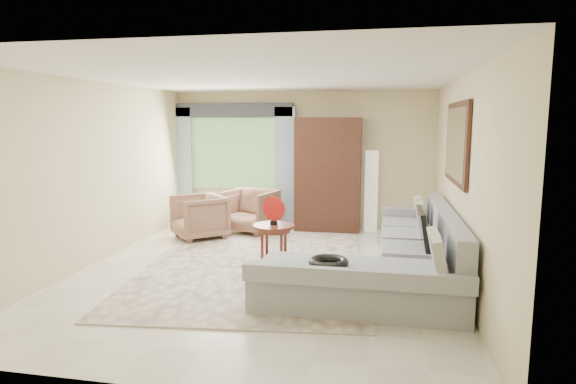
% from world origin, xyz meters
% --- Properties ---
extents(ground, '(6.00, 6.00, 0.00)m').
position_xyz_m(ground, '(0.00, 0.00, 0.00)').
color(ground, silver).
rests_on(ground, ground).
extents(area_rug, '(3.41, 4.29, 0.02)m').
position_xyz_m(area_rug, '(-0.18, 0.06, 0.01)').
color(area_rug, beige).
rests_on(area_rug, ground).
extents(sectional_sofa, '(2.30, 3.46, 0.90)m').
position_xyz_m(sectional_sofa, '(1.78, -0.18, 0.28)').
color(sectional_sofa, '#A8ACB1').
rests_on(sectional_sofa, ground).
extents(tv_screen, '(0.14, 0.74, 0.48)m').
position_xyz_m(tv_screen, '(2.05, -0.18, 0.72)').
color(tv_screen, black).
rests_on(tv_screen, sectional_sofa).
extents(garden_hose, '(0.43, 0.43, 0.09)m').
position_xyz_m(garden_hose, '(1.00, -1.24, 0.55)').
color(garden_hose, black).
rests_on(garden_hose, sectional_sofa).
extents(coffee_table, '(0.59, 0.59, 0.59)m').
position_xyz_m(coffee_table, '(0.06, 0.28, 0.31)').
color(coffee_table, '#4D1E14').
rests_on(coffee_table, ground).
extents(red_disc, '(0.33, 0.11, 0.34)m').
position_xyz_m(red_disc, '(0.06, 0.28, 0.82)').
color(red_disc, '#AC1311').
rests_on(red_disc, coffee_table).
extents(armchair_left, '(1.16, 1.16, 0.76)m').
position_xyz_m(armchair_left, '(-1.57, 1.60, 0.38)').
color(armchair_left, '#9F6E56').
rests_on(armchair_left, ground).
extents(armchair_right, '(1.04, 1.06, 0.79)m').
position_xyz_m(armchair_right, '(-0.83, 2.23, 0.39)').
color(armchair_right, '#866049').
rests_on(armchair_right, ground).
extents(potted_plant, '(0.61, 0.57, 0.57)m').
position_xyz_m(potted_plant, '(-2.07, 2.29, 0.29)').
color(potted_plant, '#999999').
rests_on(potted_plant, ground).
extents(armoire, '(1.20, 0.55, 2.10)m').
position_xyz_m(armoire, '(0.55, 2.72, 1.05)').
color(armoire, '#321910').
rests_on(armoire, ground).
extents(floor_lamp, '(0.24, 0.24, 1.50)m').
position_xyz_m(floor_lamp, '(1.35, 2.78, 0.75)').
color(floor_lamp, silver).
rests_on(floor_lamp, ground).
extents(window, '(1.80, 0.04, 1.40)m').
position_xyz_m(window, '(-1.35, 2.97, 1.40)').
color(window, '#669E59').
rests_on(window, wall_back).
extents(curtain_left, '(0.40, 0.08, 2.30)m').
position_xyz_m(curtain_left, '(-2.40, 2.88, 1.15)').
color(curtain_left, '#9EB7CC').
rests_on(curtain_left, ground).
extents(curtain_right, '(0.40, 0.08, 2.30)m').
position_xyz_m(curtain_right, '(-0.30, 2.88, 1.15)').
color(curtain_right, '#9EB7CC').
rests_on(curtain_right, ground).
extents(valance, '(2.40, 0.12, 0.26)m').
position_xyz_m(valance, '(-1.35, 2.90, 2.25)').
color(valance, '#1E232D').
rests_on(valance, wall_back).
extents(wall_mirror, '(0.05, 1.70, 1.05)m').
position_xyz_m(wall_mirror, '(2.46, 0.35, 1.75)').
color(wall_mirror, black).
rests_on(wall_mirror, wall_right).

